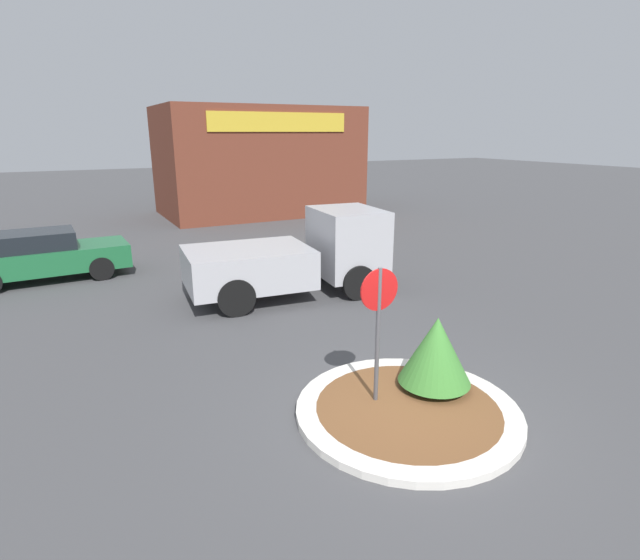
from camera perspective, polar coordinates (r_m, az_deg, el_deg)
name	(u,v)px	position (r m, az deg, el deg)	size (l,w,h in m)	color
ground_plane	(407,414)	(8.32, 9.93, -14.84)	(120.00, 120.00, 0.00)	#474749
traffic_island	(407,410)	(8.29, 9.96, -14.48)	(3.54, 3.54, 0.12)	silver
stop_sign	(378,313)	(7.76, 6.70, -3.79)	(0.67, 0.07, 2.35)	#4C4C51
island_shrub	(436,350)	(8.61, 13.12, -7.80)	(1.22, 1.22, 1.26)	brown
utility_truck	(298,256)	(13.52, -2.57, 2.81)	(5.49, 2.76, 2.27)	#B2B2B7
storefront_building	(258,161)	(27.86, -7.07, 13.34)	(10.12, 6.07, 5.56)	brown
parked_sedan_green	(42,256)	(17.00, -29.19, 2.46)	(4.75, 1.97, 1.50)	#1E6638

